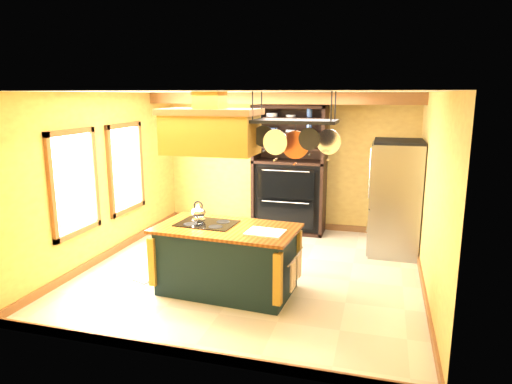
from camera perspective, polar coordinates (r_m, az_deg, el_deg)
The scene contains 15 objects.
floor at distance 7.15m, azimuth -0.45°, elevation -9.77°, with size 5.00×5.00×0.00m, color beige.
ceiling at distance 6.63m, azimuth -0.49°, elevation 12.43°, with size 5.00×5.00×0.00m, color white.
wall_back at distance 9.15m, azimuth 3.90°, elevation 3.86°, with size 5.00×0.02×2.70m, color gold.
wall_front at distance 4.48m, azimuth -9.43°, elevation -5.14°, with size 5.00×0.02×2.70m, color gold.
wall_left at distance 7.82m, azimuth -18.36°, elevation 1.83°, with size 0.02×5.00×2.70m, color gold.
wall_right at distance 6.53m, azimuth 21.09°, elevation -0.32°, with size 0.02×5.00×2.70m, color gold.
ceiling_beam at distance 8.27m, azimuth 2.86°, elevation 11.61°, with size 5.00×0.15×0.20m, color brown.
window_near at distance 7.15m, azimuth -21.71°, elevation 1.07°, with size 0.06×1.06×1.56m.
window_far at distance 8.29m, azimuth -15.89°, elevation 2.90°, with size 0.06×1.06×1.56m.
kitchen_island at distance 6.30m, azimuth -3.67°, elevation -8.31°, with size 1.96×1.18×1.11m.
range_hood at distance 5.99m, azimuth -5.71°, elevation 7.84°, with size 1.27×0.72×0.80m.
pot_rack at distance 5.69m, azimuth 4.85°, elevation 7.74°, with size 1.13×0.52×0.84m.
refrigerator at distance 8.03m, azimuth 16.93°, elevation -0.96°, with size 0.82×0.96×1.89m.
hutch at distance 8.94m, azimuth 4.21°, elevation 0.98°, with size 1.39×0.63×2.47m.
floor_register at distance 6.97m, azimuth -14.17°, elevation -10.72°, with size 0.28×0.12×0.01m, color black.
Camera 1 is at (1.85, -6.36, 2.67)m, focal length 32.00 mm.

